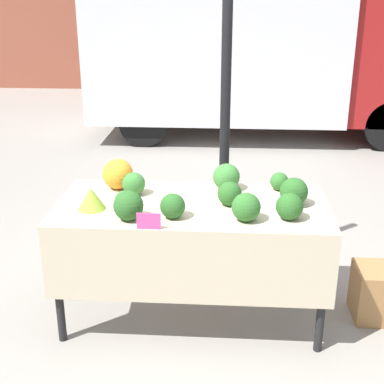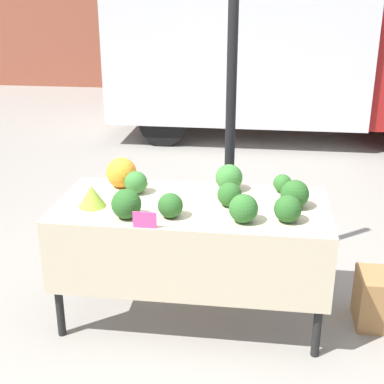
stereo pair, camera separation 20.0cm
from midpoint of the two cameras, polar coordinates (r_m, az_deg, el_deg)
The scene contains 17 objects.
ground_plane at distance 3.68m, azimuth -1.60°, elevation -12.84°, with size 40.00×40.00×0.00m, color gray.
tent_pole at distance 3.75m, azimuth 1.99°, elevation 6.60°, with size 0.07×0.07×2.24m.
parked_truck at distance 7.92m, azimuth 5.98°, elevation 15.93°, with size 4.97×1.89×2.63m.
market_table at distance 3.29m, azimuth -1.81°, elevation -3.41°, with size 1.68×0.79×0.79m.
orange_cauliflower at distance 3.58m, azimuth -9.50°, elevation 1.89°, with size 0.20×0.20×0.20m.
romanesco_head at distance 3.28m, azimuth -12.40°, elevation -0.70°, with size 0.17×0.17×0.14m.
broccoli_head_0 at distance 3.26m, azimuth 2.28°, elevation -0.22°, with size 0.15×0.15×0.15m.
broccoli_head_1 at distance 3.24m, azimuth -8.99°, elevation -0.89°, with size 0.12×0.12×0.12m.
broccoli_head_2 at distance 3.09m, azimuth -3.93°, elevation -1.52°, with size 0.15×0.15×0.15m.
broccoli_head_3 at distance 3.46m, azimuth -7.88°, elevation 0.86°, with size 0.15×0.15×0.15m.
broccoli_head_4 at distance 3.09m, azimuth 8.55°, elevation -1.56°, with size 0.16×0.16×0.16m.
broccoli_head_5 at distance 3.55m, azimuth 7.71°, elevation 1.11°, with size 0.12×0.12×0.12m.
broccoli_head_6 at distance 3.51m, azimuth 2.07°, elevation 1.60°, with size 0.18×0.18×0.18m.
broccoli_head_7 at distance 3.08m, azimuth -8.65°, elevation -1.47°, with size 0.17×0.17×0.17m.
broccoli_head_8 at distance 3.30m, azimuth 9.12°, elevation 0.01°, with size 0.17×0.17×0.17m.
broccoli_head_9 at distance 3.04m, azimuth 3.93°, elevation -1.65°, with size 0.17×0.17×0.17m.
price_sign at distance 2.96m, azimuth -6.58°, elevation -3.14°, with size 0.13×0.01×0.10m.
Camera 1 is at (0.20, -3.05, 2.04)m, focal length 50.00 mm.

